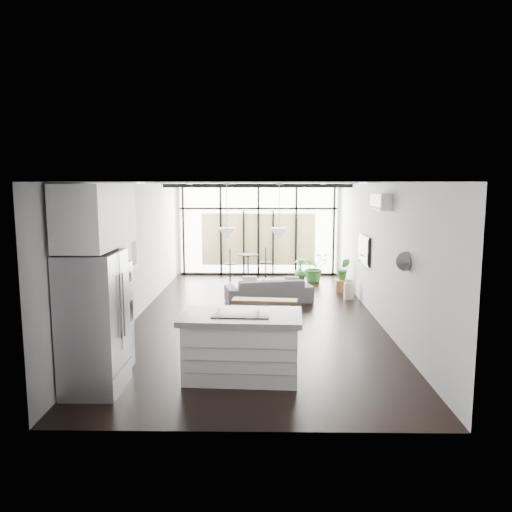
{
  "coord_description": "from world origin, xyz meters",
  "views": [
    {
      "loc": [
        0.17,
        -10.29,
        2.77
      ],
      "look_at": [
        0.0,
        0.3,
        1.25
      ],
      "focal_mm": 35.0,
      "sensor_mm": 36.0,
      "label": 1
    }
  ],
  "objects_px": {
    "island": "(242,346)",
    "fridge": "(94,322)",
    "milk_can": "(349,289)",
    "sofa": "(269,286)",
    "console_bench": "(265,309)",
    "pouf": "(266,287)",
    "tv": "(364,250)"
  },
  "relations": [
    {
      "from": "console_bench",
      "to": "milk_can",
      "type": "relative_size",
      "value": 2.66
    },
    {
      "from": "console_bench",
      "to": "milk_can",
      "type": "bearing_deg",
      "value": 48.53
    },
    {
      "from": "fridge",
      "to": "console_bench",
      "type": "distance_m",
      "value": 4.32
    },
    {
      "from": "fridge",
      "to": "tv",
      "type": "bearing_deg",
      "value": 46.72
    },
    {
      "from": "fridge",
      "to": "milk_can",
      "type": "xyz_separation_m",
      "value": [
        4.36,
        5.5,
        -0.69
      ]
    },
    {
      "from": "pouf",
      "to": "console_bench",
      "type": "bearing_deg",
      "value": -90.79
    },
    {
      "from": "fridge",
      "to": "milk_can",
      "type": "height_order",
      "value": "fridge"
    },
    {
      "from": "console_bench",
      "to": "tv",
      "type": "xyz_separation_m",
      "value": [
        2.27,
        1.26,
        1.09
      ]
    },
    {
      "from": "island",
      "to": "milk_can",
      "type": "distance_m",
      "value": 5.57
    },
    {
      "from": "island",
      "to": "pouf",
      "type": "relative_size",
      "value": 3.89
    },
    {
      "from": "fridge",
      "to": "sofa",
      "type": "distance_m",
      "value": 5.64
    },
    {
      "from": "console_bench",
      "to": "tv",
      "type": "relative_size",
      "value": 1.21
    },
    {
      "from": "fridge",
      "to": "console_bench",
      "type": "height_order",
      "value": "fridge"
    },
    {
      "from": "island",
      "to": "milk_can",
      "type": "height_order",
      "value": "island"
    },
    {
      "from": "fridge",
      "to": "island",
      "type": "bearing_deg",
      "value": 13.77
    },
    {
      "from": "sofa",
      "to": "milk_can",
      "type": "xyz_separation_m",
      "value": [
        1.97,
        0.42,
        -0.14
      ]
    },
    {
      "from": "fridge",
      "to": "console_bench",
      "type": "bearing_deg",
      "value": 57.37
    },
    {
      "from": "sofa",
      "to": "pouf",
      "type": "bearing_deg",
      "value": -99.03
    },
    {
      "from": "milk_can",
      "to": "console_bench",
      "type": "bearing_deg",
      "value": -137.14
    },
    {
      "from": "island",
      "to": "pouf",
      "type": "bearing_deg",
      "value": 89.18
    },
    {
      "from": "sofa",
      "to": "milk_can",
      "type": "height_order",
      "value": "sofa"
    },
    {
      "from": "pouf",
      "to": "tv",
      "type": "height_order",
      "value": "tv"
    },
    {
      "from": "milk_can",
      "to": "sofa",
      "type": "bearing_deg",
      "value": -167.89
    },
    {
      "from": "tv",
      "to": "pouf",
      "type": "bearing_deg",
      "value": 150.97
    },
    {
      "from": "island",
      "to": "console_bench",
      "type": "relative_size",
      "value": 1.29
    },
    {
      "from": "console_bench",
      "to": "milk_can",
      "type": "height_order",
      "value": "milk_can"
    },
    {
      "from": "island",
      "to": "fridge",
      "type": "bearing_deg",
      "value": -163.24
    },
    {
      "from": "island",
      "to": "sofa",
      "type": "height_order",
      "value": "island"
    },
    {
      "from": "pouf",
      "to": "tv",
      "type": "relative_size",
      "value": 0.4
    },
    {
      "from": "island",
      "to": "milk_can",
      "type": "relative_size",
      "value": 3.42
    },
    {
      "from": "island",
      "to": "pouf",
      "type": "distance_m",
      "value": 5.63
    },
    {
      "from": "island",
      "to": "sofa",
      "type": "bearing_deg",
      "value": 87.59
    }
  ]
}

